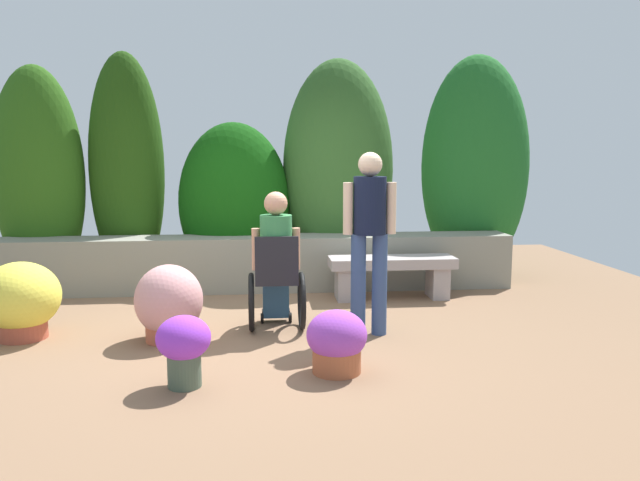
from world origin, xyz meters
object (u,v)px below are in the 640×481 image
person_in_wheelchair (276,265)px  flower_pot_red_accent (169,305)px  person_standing_companion (369,231)px  flower_pot_terracotta_by_wall (21,300)px  stone_bench (392,271)px  flower_pot_small_foreground (337,341)px  flower_pot_purple_near (184,345)px

person_in_wheelchair → flower_pot_red_accent: size_ratio=1.91×
person_standing_companion → flower_pot_terracotta_by_wall: bearing=172.4°
flower_pot_terracotta_by_wall → stone_bench: bearing=18.4°
flower_pot_small_foreground → flower_pot_terracotta_by_wall: bearing=157.3°
person_in_wheelchair → flower_pot_red_accent: bearing=-173.3°
stone_bench → person_in_wheelchair: 1.80m
person_standing_companion → flower_pot_terracotta_by_wall: size_ratio=2.39×
person_in_wheelchair → flower_pot_small_foreground: size_ratio=2.71×
flower_pot_red_accent → flower_pot_purple_near: bearing=-77.1°
stone_bench → person_standing_companion: 1.63m
flower_pot_purple_near → stone_bench: bearing=50.9°
person_standing_companion → flower_pot_purple_near: 2.06m
stone_bench → flower_pot_small_foreground: flower_pot_small_foreground is taller
stone_bench → flower_pot_terracotta_by_wall: (-3.69, -1.23, 0.03)m
person_in_wheelchair → flower_pot_terracotta_by_wall: (-2.32, -0.09, -0.27)m
person_standing_companion → flower_pot_purple_near: size_ratio=3.21×
person_standing_companion → flower_pot_small_foreground: (-0.42, -0.97, -0.73)m
flower_pot_purple_near → flower_pot_red_accent: flower_pot_red_accent is taller
flower_pot_purple_near → flower_pot_terracotta_by_wall: size_ratio=0.74×
stone_bench → person_in_wheelchair: (-1.37, -1.14, 0.30)m
flower_pot_terracotta_by_wall → flower_pot_red_accent: flower_pot_terracotta_by_wall is taller
person_standing_companion → flower_pot_red_accent: bearing=175.8°
stone_bench → person_standing_companion: size_ratio=0.86×
flower_pot_red_accent → flower_pot_small_foreground: bearing=-34.6°
flower_pot_terracotta_by_wall → flower_pot_small_foreground: bearing=-22.7°
flower_pot_purple_near → flower_pot_terracotta_by_wall: bearing=140.3°
stone_bench → flower_pot_small_foreground: bearing=-118.0°
person_standing_companion → flower_pot_small_foreground: size_ratio=3.45×
flower_pot_red_accent → person_standing_companion: bearing=0.2°
person_in_wheelchair → person_standing_companion: size_ratio=0.79×
person_in_wheelchair → flower_pot_small_foreground: person_in_wheelchair is taller
flower_pot_red_accent → stone_bench: bearing=31.0°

